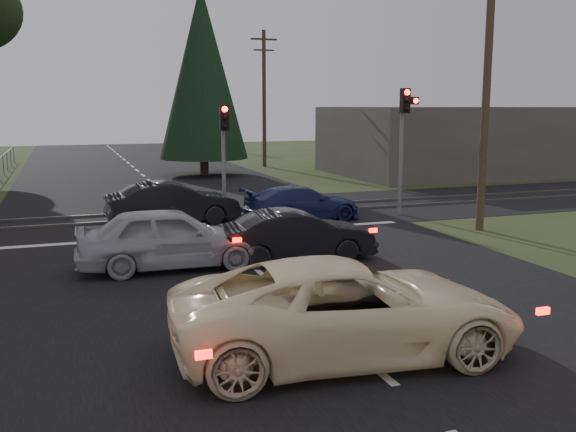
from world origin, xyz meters
name	(u,v)px	position (x,y,z in m)	size (l,w,h in m)	color
ground	(304,310)	(0.00, 0.00, 0.00)	(120.00, 120.00, 0.00)	#303E1C
road	(202,224)	(0.00, 10.00, 0.01)	(14.00, 100.00, 0.01)	black
rail_corridor	(191,215)	(0.00, 12.00, 0.01)	(120.00, 8.00, 0.01)	black
stop_line	(214,234)	(0.00, 8.20, 0.01)	(13.00, 0.35, 0.00)	silver
rail_near	(195,218)	(0.00, 11.20, 0.05)	(120.00, 0.12, 0.10)	#59544C
rail_far	(187,211)	(0.00, 12.80, 0.05)	(120.00, 0.12, 0.10)	#59544C
traffic_signal_right	(405,126)	(7.55, 9.47, 3.31)	(0.68, 0.48, 4.70)	slate
traffic_signal_center	(224,142)	(1.00, 10.68, 2.81)	(0.32, 0.48, 4.10)	slate
utility_pole_near	(487,85)	(8.50, 6.00, 4.73)	(1.80, 0.26, 9.00)	#4C3D2D
utility_pole_mid	(264,96)	(8.50, 30.00, 4.73)	(1.80, 0.26, 9.00)	#4C3D2D
utility_pole_far	(192,99)	(8.50, 55.00, 4.73)	(1.80, 0.26, 9.00)	#4C3D2D
conifer_tree	(202,72)	(3.50, 26.00, 5.99)	(5.20, 5.20, 11.00)	#473D33
building_right	(453,140)	(18.00, 22.00, 2.00)	(14.00, 10.00, 4.00)	#59514C
cream_coupe	(347,309)	(-0.20, -2.46, 0.80)	(2.65, 5.74, 1.59)	#FFE8B6
dark_hatchback	(297,236)	(1.31, 3.98, 0.67)	(1.42, 4.07, 1.34)	black
silver_car	(170,238)	(-2.00, 4.26, 0.79)	(1.86, 4.62, 1.58)	#A3A5AB
blue_sedan	(302,204)	(3.55, 9.61, 0.62)	(1.73, 4.26, 1.24)	navy
dark_car_far	(173,204)	(-0.94, 10.29, 0.74)	(1.57, 4.51, 1.49)	black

